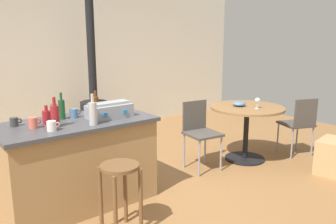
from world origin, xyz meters
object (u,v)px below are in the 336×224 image
at_px(kitchen_island, 78,163).
at_px(cup_3, 14,122).
at_px(dining_table, 247,119).
at_px(serving_bowl, 239,104).
at_px(bottle_0, 47,117).
at_px(folding_chair_near, 299,122).
at_px(bottle_4, 55,115).
at_px(folding_chair_far, 200,129).
at_px(bottle_3, 54,110).
at_px(bottle_2, 62,109).
at_px(bottle_1, 93,113).
at_px(toolbox, 109,110).
at_px(wine_glass, 258,101).
at_px(cardboard_box, 335,157).
at_px(wood_stove, 94,108).
at_px(bottle_5, 96,104).
at_px(cup_2, 52,126).
at_px(cup_1, 74,113).
at_px(wooden_stool, 120,183).
at_px(cup_0, 33,123).

distance_m(kitchen_island, cup_3, 0.73).
bearing_deg(dining_table, serving_bowl, 122.67).
relative_size(dining_table, bottle_0, 5.51).
distance_m(folding_chair_near, bottle_4, 3.41).
height_order(folding_chair_far, bottle_3, bottle_3).
distance_m(dining_table, bottle_2, 2.51).
xyz_separation_m(bottle_1, bottle_2, (-0.14, 0.41, -0.01)).
height_order(dining_table, toolbox, toolbox).
xyz_separation_m(kitchen_island, wine_glass, (2.39, -0.39, 0.42)).
bearing_deg(bottle_1, cardboard_box, -19.90).
relative_size(wood_stove, bottle_0, 12.37).
distance_m(folding_chair_far, bottle_1, 1.67).
relative_size(wood_stove, bottle_5, 9.49).
bearing_deg(bottle_1, toolbox, 33.22).
xyz_separation_m(wood_stove, bottle_0, (-1.44, -1.90, 0.42)).
bearing_deg(cup_2, bottle_2, 56.43).
height_order(bottle_0, cup_3, bottle_0).
distance_m(wine_glass, serving_bowl, 0.27).
bearing_deg(cup_2, cardboard_box, -18.26).
distance_m(bottle_2, bottle_5, 0.43).
xyz_separation_m(folding_chair_far, bottle_5, (-1.31, 0.29, 0.45)).
xyz_separation_m(toolbox, cup_3, (-0.87, 0.23, -0.03)).
bearing_deg(cup_1, cup_2, -135.95).
bearing_deg(cardboard_box, bottle_5, 149.15).
height_order(bottle_3, cardboard_box, bottle_3).
bearing_deg(wine_glass, folding_chair_near, -16.17).
xyz_separation_m(bottle_0, serving_bowl, (2.58, -0.19, -0.16)).
bearing_deg(bottle_2, cup_3, 179.57).
bearing_deg(wooden_stool, cup_0, 122.45).
xyz_separation_m(bottle_0, cardboard_box, (3.12, -1.32, -0.74)).
xyz_separation_m(bottle_0, cup_0, (-0.15, -0.09, -0.02)).
distance_m(folding_chair_near, cup_2, 3.47).
relative_size(dining_table, bottle_1, 3.36).
xyz_separation_m(folding_chair_far, bottle_3, (-1.76, 0.33, 0.43)).
bearing_deg(folding_chair_near, wine_glass, 163.83).
distance_m(bottle_4, cup_3, 0.39).
relative_size(kitchen_island, cup_3, 14.09).
relative_size(bottle_3, serving_bowl, 1.09).
bearing_deg(bottle_0, cup_2, -101.32).
distance_m(kitchen_island, folding_chair_near, 3.16).
bearing_deg(wood_stove, toolbox, -112.42).
distance_m(bottle_3, wine_glass, 2.58).
height_order(bottle_2, wine_glass, bottle_2).
bearing_deg(wine_glass, bottle_0, 170.47).
bearing_deg(toolbox, wine_glass, -8.68).
xyz_separation_m(dining_table, bottle_2, (-2.45, 0.39, 0.41)).
height_order(bottle_1, cup_2, bottle_1).
bearing_deg(cup_2, bottle_0, 78.68).
height_order(bottle_4, cup_3, bottle_4).
height_order(bottle_2, cup_1, bottle_2).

